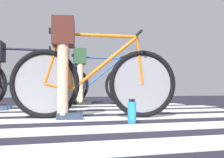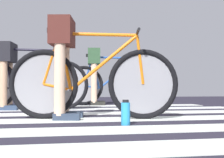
% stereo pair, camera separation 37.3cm
% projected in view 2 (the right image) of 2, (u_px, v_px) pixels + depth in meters
% --- Properties ---
extents(ground, '(18.00, 14.00, 0.02)m').
position_uv_depth(ground, '(55.00, 120.00, 3.21)').
color(ground, '#24212F').
extents(crosswalk_markings, '(5.40, 4.25, 0.00)m').
position_uv_depth(crosswalk_markings, '(57.00, 117.00, 3.47)').
color(crosswalk_markings, silver).
rests_on(crosswalk_markings, ground).
extents(bicycle_1_of_3, '(1.71, 0.56, 0.93)m').
position_uv_depth(bicycle_1_of_3, '(93.00, 81.00, 3.25)').
color(bicycle_1_of_3, black).
rests_on(bicycle_1_of_3, ground).
extents(cyclist_1_of_3, '(0.38, 0.45, 1.03)m').
position_uv_depth(cyclist_1_of_3, '(63.00, 54.00, 3.26)').
color(cyclist_1_of_3, beige).
rests_on(cyclist_1_of_3, ground).
extents(bicycle_2_of_3, '(1.73, 0.53, 0.93)m').
position_uv_depth(bicycle_2_of_3, '(28.00, 83.00, 4.60)').
color(bicycle_2_of_3, black).
rests_on(bicycle_2_of_3, ground).
extents(cyclist_2_of_3, '(0.36, 0.44, 0.97)m').
position_uv_depth(cyclist_2_of_3, '(7.00, 66.00, 4.60)').
color(cyclist_2_of_3, tan).
rests_on(cyclist_2_of_3, ground).
extents(bicycle_3_of_3, '(1.73, 0.52, 0.93)m').
position_uv_depth(bicycle_3_of_3, '(111.00, 84.00, 5.83)').
color(bicycle_3_of_3, black).
rests_on(bicycle_3_of_3, ground).
extents(cyclist_3_of_3, '(0.36, 0.44, 1.03)m').
position_uv_depth(cyclist_3_of_3, '(94.00, 69.00, 5.82)').
color(cyclist_3_of_3, beige).
rests_on(cyclist_3_of_3, ground).
extents(water_bottle, '(0.08, 0.08, 0.22)m').
position_uv_depth(water_bottle, '(126.00, 113.00, 2.73)').
color(water_bottle, '#2891D6').
rests_on(water_bottle, ground).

